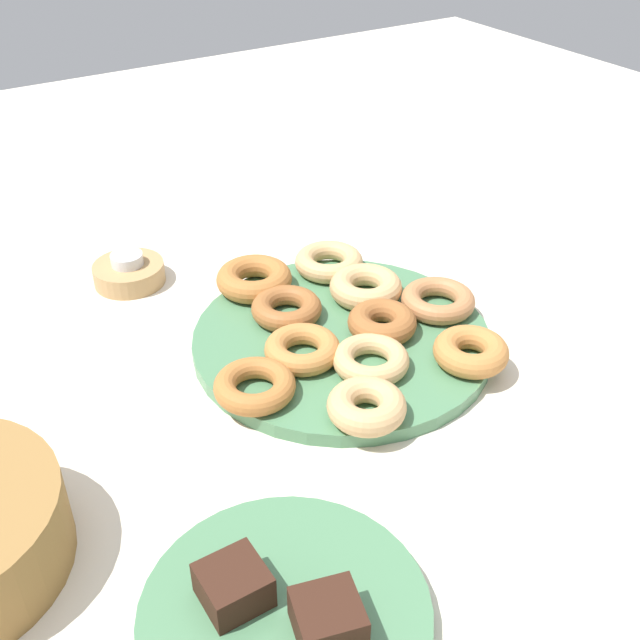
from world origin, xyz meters
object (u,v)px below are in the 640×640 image
donut_9 (329,262)px  tealight (127,259)px  donut_0 (366,287)px  donut_2 (382,322)px  candle_holder (129,273)px  donut_7 (255,386)px  donut_4 (254,279)px  cake_plate (285,615)px  brownie_near (328,618)px  donut_5 (438,300)px  donut_8 (471,351)px  donut_6 (371,360)px  donut_3 (302,349)px  donut_10 (367,406)px  brownie_far (234,585)px  donut_1 (287,308)px  donut_plate (342,339)px

donut_9 → tealight: (0.14, 0.23, 0.01)m
donut_0 → donut_2: 0.08m
candle_holder → donut_7: bearing=-176.1°
donut_4 → tealight: 0.18m
cake_plate → brownie_near: 0.05m
donut_5 → cake_plate: 0.45m
donut_8 → donut_4: bearing=26.3°
donut_6 → donut_3: bearing=43.8°
donut_7 → donut_8: donut_8 is taller
donut_7 → tealight: bearing=3.9°
donut_7 → donut_9: (0.17, -0.20, 0.00)m
donut_4 → brownie_near: size_ratio=1.94×
brownie_near → donut_0: bearing=-38.4°
donut_10 → brownie_far: size_ratio=1.63×
donut_0 → brownie_near: 0.47m
donut_9 → donut_1: bearing=122.7°
donut_3 → donut_4: (0.16, -0.02, 0.00)m
donut_5 → brownie_near: brownie_near is taller
donut_5 → brownie_near: size_ratio=1.82×
donut_3 → brownie_near: 0.34m
donut_4 → brownie_near: bearing=158.2°
donut_3 → donut_8: (-0.10, -0.15, 0.00)m
donut_7 → tealight: 0.31m
donut_0 → donut_5: donut_0 is taller
donut_3 → donut_10: (-0.12, -0.00, 0.00)m
donut_3 → donut_5: same height
donut_6 → brownie_near: brownie_near is taller
donut_6 → donut_2: bearing=-45.8°
donut_8 → candle_holder: size_ratio=0.90×
donut_2 → brownie_near: size_ratio=1.63×
donut_9 → cake_plate: donut_9 is taller
donut_1 → cake_plate: size_ratio=0.37×
donut_9 → donut_7: bearing=130.6°
donut_7 → candle_holder: 0.31m
cake_plate → donut_9: bearing=-36.5°
donut_1 → candle_holder: 0.24m
donut_7 → donut_plate: bearing=-72.2°
donut_4 → donut_7: bearing=152.0°
cake_plate → brownie_far: (0.03, 0.03, 0.02)m
donut_plate → brownie_near: bearing=144.9°
donut_6 → donut_10: bearing=141.5°
donut_plate → donut_2: 0.05m
donut_plate → donut_7: (-0.04, 0.14, 0.02)m
donut_7 → brownie_far: (-0.21, 0.13, 0.00)m
cake_plate → donut_6: bearing=-47.5°
donut_4 → donut_3: bearing=171.3°
donut_9 → brownie_near: bearing=147.2°
donut_0 → donut_8: donut_0 is taller
donut_3 → donut_7: (-0.03, 0.07, -0.00)m
donut_plate → donut_7: donut_7 is taller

